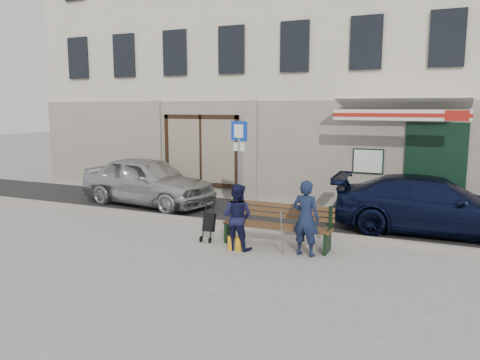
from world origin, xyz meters
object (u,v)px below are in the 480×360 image
Objects in this scene: bench at (275,225)px; man at (306,218)px; car_navy at (433,205)px; stroller at (209,223)px; parking_sign at (239,156)px; car_silver at (148,181)px; woman at (237,217)px.

man is at bearing -25.40° from bench.
car_navy is 5.15× the size of stroller.
bench is (1.47, -1.37, -1.32)m from parking_sign.
bench is (5.06, -2.48, -0.29)m from car_silver.
woman is (4.40, -3.04, -0.04)m from car_silver.
car_navy is 3.72m from man.
bench is at bearing -137.94° from woman.
car_navy reaches higher than stroller.
car_silver is 8.16m from car_navy.
woman is at bearing -52.65° from parking_sign.
car_navy is 1.77× the size of parking_sign.
parking_sign is (3.59, -1.11, 1.03)m from car_silver.
bench is at bearing 126.17° from car_navy.
car_silver is at bearing 153.85° from bench.
parking_sign is 2.35m from woman.
car_silver is 1.66× the size of parking_sign.
woman reaches higher than bench.
car_navy is at bearing -138.80° from woman.
parking_sign is at bearing -30.84° from man.
man is at bearing -23.30° from parking_sign.
car_silver is 3.89m from parking_sign.
car_navy is 4.87m from woman.
car_navy is 3.32× the size of woman.
man reaches higher than car_silver.
parking_sign is at bearing 101.18° from car_navy.
car_navy is 4.02m from bench.
bench is at bearing -108.46° from car_silver.
parking_sign is 3.03m from man.
parking_sign is 1.88× the size of woman.
bench is 0.94m from man.
car_silver reaches higher than woman.
parking_sign is 2.11m from stroller.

